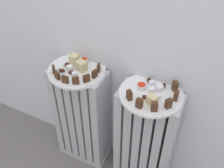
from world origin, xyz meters
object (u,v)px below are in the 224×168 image
(radiator_right, at_px, (145,142))
(fork, at_px, (60,68))
(radiator_left, at_px, (82,117))
(plate_left, at_px, (77,70))
(plate_right, at_px, (151,94))
(jam_bowl_left, at_px, (84,61))
(jam_bowl_right, at_px, (141,86))

(radiator_right, distance_m, fork, 0.54)
(radiator_left, bearing_deg, radiator_right, 0.00)
(plate_left, height_order, fork, fork)
(plate_right, xyz_separation_m, jam_bowl_left, (-0.36, 0.06, 0.02))
(radiator_left, relative_size, fork, 6.55)
(radiator_right, distance_m, plate_left, 0.48)
(plate_right, xyz_separation_m, jam_bowl_right, (-0.05, 0.01, 0.02))
(radiator_left, xyz_separation_m, jam_bowl_right, (0.31, 0.01, 0.34))
(radiator_right, distance_m, jam_bowl_right, 0.34)
(radiator_left, distance_m, jam_bowl_right, 0.46)
(radiator_left, xyz_separation_m, plate_left, (0.00, 0.00, 0.32))
(radiator_left, distance_m, radiator_right, 0.36)
(radiator_right, relative_size, jam_bowl_right, 14.24)
(radiator_left, height_order, fork, fork)
(radiator_right, relative_size, plate_left, 2.30)
(jam_bowl_right, relative_size, fork, 0.46)
(plate_right, height_order, jam_bowl_left, jam_bowl_left)
(radiator_left, bearing_deg, fork, -157.45)
(radiator_right, height_order, jam_bowl_right, jam_bowl_right)
(jam_bowl_right, height_order, fork, jam_bowl_right)
(plate_left, height_order, jam_bowl_left, jam_bowl_left)
(jam_bowl_right, distance_m, fork, 0.39)
(plate_left, relative_size, jam_bowl_right, 6.18)
(radiator_left, height_order, jam_bowl_right, jam_bowl_right)
(radiator_right, bearing_deg, jam_bowl_right, 168.34)
(radiator_right, xyz_separation_m, jam_bowl_right, (-0.05, 0.01, 0.34))
(jam_bowl_left, bearing_deg, radiator_left, -95.68)
(radiator_right, xyz_separation_m, plate_right, (0.00, 0.00, 0.32))
(plate_left, distance_m, plate_right, 0.36)
(jam_bowl_right, bearing_deg, radiator_right, -11.66)
(radiator_right, distance_m, plate_right, 0.32)
(plate_left, height_order, plate_right, same)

